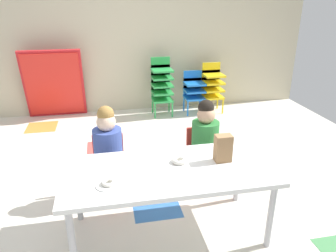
{
  "coord_description": "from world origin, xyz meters",
  "views": [
    {
      "loc": [
        -0.39,
        -2.92,
        1.81
      ],
      "look_at": [
        0.09,
        -0.56,
        0.84
      ],
      "focal_mm": 34.42,
      "sensor_mm": 36.0,
      "label": 1
    }
  ],
  "objects_px": {
    "paper_bag_brown": "(223,148)",
    "donut_powdered_on_plate": "(108,183)",
    "folded_activity_table": "(54,84)",
    "kid_chair_blue_stack": "(194,89)",
    "donut_powdered_loose": "(179,160)",
    "craft_table": "(168,175)",
    "seated_child_middle_seat": "(205,137)",
    "kid_chair_green_stack": "(162,83)",
    "seated_child_near_camera": "(108,145)",
    "kid_chair_yellow_stack": "(212,84)",
    "paper_plate_near_edge": "(109,185)"
  },
  "relations": [
    {
      "from": "kid_chair_green_stack",
      "to": "donut_powdered_loose",
      "type": "bearing_deg",
      "value": -97.53
    },
    {
      "from": "seated_child_near_camera",
      "to": "folded_activity_table",
      "type": "distance_m",
      "value": 2.53
    },
    {
      "from": "kid_chair_blue_stack",
      "to": "folded_activity_table",
      "type": "bearing_deg",
      "value": 174.85
    },
    {
      "from": "craft_table",
      "to": "donut_powdered_loose",
      "type": "height_order",
      "value": "donut_powdered_loose"
    },
    {
      "from": "seated_child_near_camera",
      "to": "donut_powdered_on_plate",
      "type": "distance_m",
      "value": 0.74
    },
    {
      "from": "seated_child_middle_seat",
      "to": "paper_plate_near_edge",
      "type": "xyz_separation_m",
      "value": [
        -0.93,
        -0.74,
        0.04
      ]
    },
    {
      "from": "paper_plate_near_edge",
      "to": "donut_powdered_on_plate",
      "type": "bearing_deg",
      "value": -90.0
    },
    {
      "from": "kid_chair_green_stack",
      "to": "donut_powdered_on_plate",
      "type": "distance_m",
      "value": 3.1
    },
    {
      "from": "folded_activity_table",
      "to": "paper_bag_brown",
      "type": "distance_m",
      "value": 3.4
    },
    {
      "from": "kid_chair_green_stack",
      "to": "seated_child_near_camera",
      "type": "bearing_deg",
      "value": -112.18
    },
    {
      "from": "kid_chair_blue_stack",
      "to": "paper_bag_brown",
      "type": "xyz_separation_m",
      "value": [
        -0.55,
        -2.77,
        0.3
      ]
    },
    {
      "from": "kid_chair_blue_stack",
      "to": "paper_plate_near_edge",
      "type": "bearing_deg",
      "value": -116.17
    },
    {
      "from": "donut_powdered_on_plate",
      "to": "donut_powdered_loose",
      "type": "bearing_deg",
      "value": 21.94
    },
    {
      "from": "seated_child_middle_seat",
      "to": "seated_child_near_camera",
      "type": "bearing_deg",
      "value": 180.0
    },
    {
      "from": "seated_child_middle_seat",
      "to": "kid_chair_blue_stack",
      "type": "bearing_deg",
      "value": 76.82
    },
    {
      "from": "donut_powdered_on_plate",
      "to": "kid_chair_blue_stack",
      "type": "bearing_deg",
      "value": 63.83
    },
    {
      "from": "paper_bag_brown",
      "to": "donut_powdered_on_plate",
      "type": "distance_m",
      "value": 0.93
    },
    {
      "from": "paper_plate_near_edge",
      "to": "donut_powdered_loose",
      "type": "xyz_separation_m",
      "value": [
        0.56,
        0.22,
        0.01
      ]
    },
    {
      "from": "paper_bag_brown",
      "to": "donut_powdered_on_plate",
      "type": "relative_size",
      "value": 2.19
    },
    {
      "from": "kid_chair_yellow_stack",
      "to": "kid_chair_green_stack",
      "type": "bearing_deg",
      "value": 179.98
    },
    {
      "from": "seated_child_middle_seat",
      "to": "paper_plate_near_edge",
      "type": "bearing_deg",
      "value": -141.63
    },
    {
      "from": "folded_activity_table",
      "to": "paper_bag_brown",
      "type": "bearing_deg",
      "value": -61.0
    },
    {
      "from": "seated_child_middle_seat",
      "to": "donut_powdered_loose",
      "type": "height_order",
      "value": "seated_child_middle_seat"
    },
    {
      "from": "seated_child_near_camera",
      "to": "kid_chair_green_stack",
      "type": "height_order",
      "value": "seated_child_near_camera"
    },
    {
      "from": "seated_child_near_camera",
      "to": "paper_plate_near_edge",
      "type": "distance_m",
      "value": 0.74
    },
    {
      "from": "seated_child_middle_seat",
      "to": "kid_chair_yellow_stack",
      "type": "bearing_deg",
      "value": 69.39
    },
    {
      "from": "paper_bag_brown",
      "to": "kid_chair_green_stack",
      "type": "bearing_deg",
      "value": 89.68
    },
    {
      "from": "paper_bag_brown",
      "to": "donut_powdered_loose",
      "type": "height_order",
      "value": "paper_bag_brown"
    },
    {
      "from": "kid_chair_blue_stack",
      "to": "craft_table",
      "type": "bearing_deg",
      "value": -109.53
    },
    {
      "from": "seated_child_middle_seat",
      "to": "folded_activity_table",
      "type": "height_order",
      "value": "folded_activity_table"
    },
    {
      "from": "donut_powdered_loose",
      "to": "seated_child_near_camera",
      "type": "bearing_deg",
      "value": 136.5
    },
    {
      "from": "paper_plate_near_edge",
      "to": "donut_powdered_on_plate",
      "type": "distance_m",
      "value": 0.02
    },
    {
      "from": "seated_child_middle_seat",
      "to": "paper_bag_brown",
      "type": "bearing_deg",
      "value": -93.25
    },
    {
      "from": "kid_chair_blue_stack",
      "to": "donut_powdered_loose",
      "type": "bearing_deg",
      "value": -108.16
    },
    {
      "from": "craft_table",
      "to": "paper_bag_brown",
      "type": "height_order",
      "value": "paper_bag_brown"
    },
    {
      "from": "craft_table",
      "to": "kid_chair_green_stack",
      "type": "height_order",
      "value": "kid_chair_green_stack"
    },
    {
      "from": "kid_chair_yellow_stack",
      "to": "donut_powdered_on_plate",
      "type": "relative_size",
      "value": 7.98
    },
    {
      "from": "folded_activity_table",
      "to": "donut_powdered_on_plate",
      "type": "xyz_separation_m",
      "value": [
        0.74,
        -3.15,
        0.07
      ]
    },
    {
      "from": "donut_powdered_on_plate",
      "to": "folded_activity_table",
      "type": "bearing_deg",
      "value": 103.26
    },
    {
      "from": "kid_chair_blue_stack",
      "to": "paper_plate_near_edge",
      "type": "relative_size",
      "value": 3.78
    },
    {
      "from": "kid_chair_green_stack",
      "to": "kid_chair_blue_stack",
      "type": "height_order",
      "value": "kid_chair_green_stack"
    },
    {
      "from": "kid_chair_yellow_stack",
      "to": "paper_plate_near_edge",
      "type": "relative_size",
      "value": 4.44
    },
    {
      "from": "kid_chair_yellow_stack",
      "to": "paper_plate_near_edge",
      "type": "height_order",
      "value": "kid_chair_yellow_stack"
    },
    {
      "from": "donut_powdered_loose",
      "to": "craft_table",
      "type": "bearing_deg",
      "value": -140.42
    },
    {
      "from": "seated_child_middle_seat",
      "to": "donut_powdered_on_plate",
      "type": "height_order",
      "value": "seated_child_middle_seat"
    },
    {
      "from": "donut_powdered_on_plate",
      "to": "donut_powdered_loose",
      "type": "xyz_separation_m",
      "value": [
        0.56,
        0.22,
        -0.0
      ]
    },
    {
      "from": "craft_table",
      "to": "seated_child_middle_seat",
      "type": "relative_size",
      "value": 1.74
    },
    {
      "from": "craft_table",
      "to": "kid_chair_green_stack",
      "type": "xyz_separation_m",
      "value": [
        0.46,
        2.82,
        -0.02
      ]
    },
    {
      "from": "kid_chair_blue_stack",
      "to": "kid_chair_yellow_stack",
      "type": "height_order",
      "value": "kid_chair_yellow_stack"
    },
    {
      "from": "kid_chair_green_stack",
      "to": "craft_table",
      "type": "bearing_deg",
      "value": -99.35
    }
  ]
}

